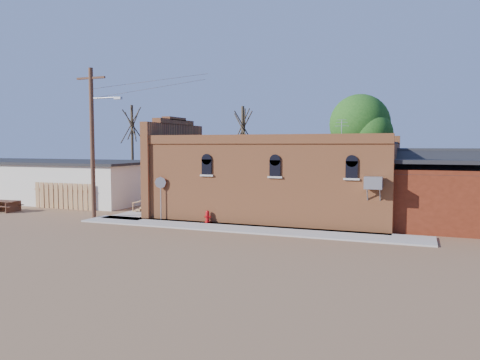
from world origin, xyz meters
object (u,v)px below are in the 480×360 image
(stop_sign, at_px, (161,187))
(picnic_table, at_px, (6,204))
(utility_pole, at_px, (93,139))
(fire_hydrant, at_px, (207,216))
(trash_barrel, at_px, (148,202))
(brick_bar, at_px, (270,179))

(stop_sign, bearing_deg, picnic_table, -171.12)
(stop_sign, bearing_deg, utility_pole, -165.07)
(stop_sign, xyz_separation_m, picnic_table, (-11.61, -0.40, -1.52))
(fire_hydrant, relative_size, trash_barrel, 0.81)
(brick_bar, distance_m, utility_pole, 10.96)
(fire_hydrant, xyz_separation_m, picnic_table, (-14.60, -0.40, 0.07))
(brick_bar, xyz_separation_m, trash_barrel, (-8.94, 0.34, -1.84))
(trash_barrel, bearing_deg, utility_pole, -100.34)
(picnic_table, bearing_deg, brick_bar, 8.74)
(trash_barrel, bearing_deg, picnic_table, -151.59)
(brick_bar, bearing_deg, picnic_table, -166.56)
(brick_bar, bearing_deg, fire_hydrant, -124.49)
(utility_pole, height_order, stop_sign, utility_pole)
(stop_sign, distance_m, picnic_table, 11.71)
(brick_bar, height_order, utility_pole, utility_pole)
(brick_bar, relative_size, picnic_table, 8.76)
(brick_bar, relative_size, fire_hydrant, 24.08)
(utility_pole, bearing_deg, stop_sign, 8.03)
(utility_pole, relative_size, stop_sign, 3.59)
(utility_pole, xyz_separation_m, picnic_table, (-7.35, 0.20, -4.29))
(trash_barrel, xyz_separation_m, picnic_table, (-8.20, -4.43, -0.02))
(utility_pole, distance_m, trash_barrel, 6.36)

